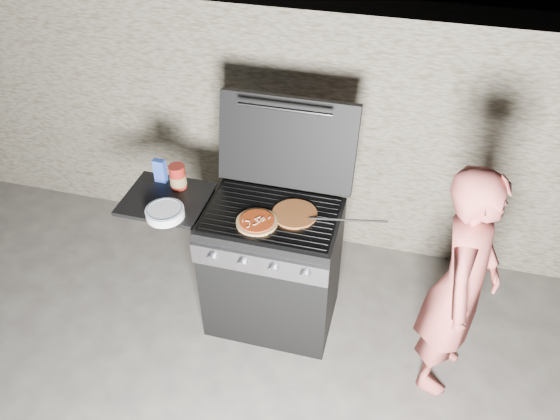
% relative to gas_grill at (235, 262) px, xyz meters
% --- Properties ---
extents(ground, '(50.00, 50.00, 0.00)m').
position_rel_gas_grill_xyz_m(ground, '(0.25, 0.00, -0.46)').
color(ground, '#47423E').
extents(stone_wall, '(8.00, 0.35, 1.80)m').
position_rel_gas_grill_xyz_m(stone_wall, '(0.25, 1.05, 0.44)').
color(stone_wall, gray).
rests_on(stone_wall, ground).
extents(gas_grill, '(1.34, 0.79, 0.91)m').
position_rel_gas_grill_xyz_m(gas_grill, '(0.00, 0.00, 0.00)').
color(gas_grill, black).
rests_on(gas_grill, ground).
extents(pizza_topped, '(0.26, 0.26, 0.03)m').
position_rel_gas_grill_xyz_m(pizza_topped, '(0.19, -0.10, 0.47)').
color(pizza_topped, gold).
rests_on(pizza_topped, gas_grill).
extents(pizza_plain, '(0.32, 0.32, 0.01)m').
position_rel_gas_grill_xyz_m(pizza_plain, '(0.38, 0.03, 0.46)').
color(pizza_plain, orange).
rests_on(pizza_plain, gas_grill).
extents(sauce_jar, '(0.12, 0.12, 0.16)m').
position_rel_gas_grill_xyz_m(sauce_jar, '(-0.38, 0.12, 0.52)').
color(sauce_jar, maroon).
rests_on(sauce_jar, gas_grill).
extents(blue_carton, '(0.07, 0.04, 0.16)m').
position_rel_gas_grill_xyz_m(blue_carton, '(-0.51, 0.15, 0.53)').
color(blue_carton, '#2947A9').
rests_on(blue_carton, gas_grill).
extents(plate_stack, '(0.27, 0.27, 0.05)m').
position_rel_gas_grill_xyz_m(plate_stack, '(-0.35, -0.17, 0.47)').
color(plate_stack, white).
rests_on(plate_stack, gas_grill).
extents(person, '(0.47, 0.62, 1.51)m').
position_rel_gas_grill_xyz_m(person, '(1.35, -0.15, 0.30)').
color(person, '#C85951').
rests_on(person, ground).
extents(tongs, '(0.49, 0.03, 0.10)m').
position_rel_gas_grill_xyz_m(tongs, '(0.67, 0.00, 0.50)').
color(tongs, black).
rests_on(tongs, gas_grill).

